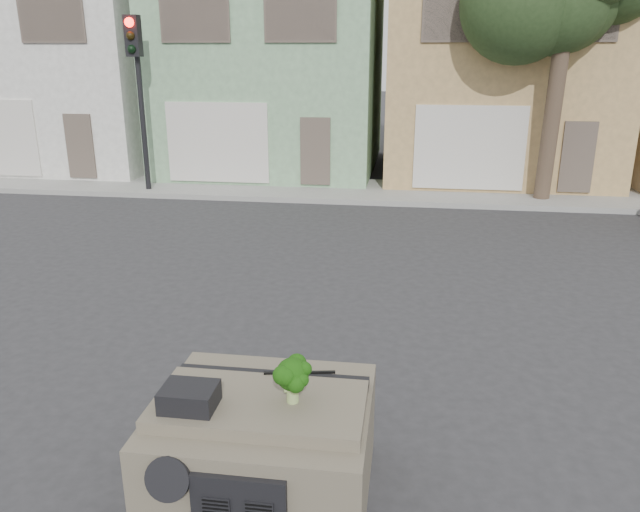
# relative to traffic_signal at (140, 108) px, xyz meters

# --- Properties ---
(ground_plane) EXTENTS (120.00, 120.00, 0.00)m
(ground_plane) POSITION_rel_traffic_signal_xyz_m (6.50, -9.50, -2.55)
(ground_plane) COLOR #303033
(ground_plane) RESTS_ON ground
(sidewalk) EXTENTS (40.00, 3.00, 0.15)m
(sidewalk) POSITION_rel_traffic_signal_xyz_m (6.50, 1.00, -2.47)
(sidewalk) COLOR gray
(sidewalk) RESTS_ON ground
(townhouse_white) EXTENTS (7.20, 8.20, 7.55)m
(townhouse_white) POSITION_rel_traffic_signal_xyz_m (-4.50, 5.00, 1.23)
(townhouse_white) COLOR silver
(townhouse_white) RESTS_ON ground
(townhouse_mint) EXTENTS (7.20, 8.20, 7.55)m
(townhouse_mint) POSITION_rel_traffic_signal_xyz_m (3.00, 5.00, 1.23)
(townhouse_mint) COLOR #81AC81
(townhouse_mint) RESTS_ON ground
(townhouse_tan) EXTENTS (7.20, 8.20, 7.55)m
(townhouse_tan) POSITION_rel_traffic_signal_xyz_m (10.50, 5.00, 1.23)
(townhouse_tan) COLOR tan
(townhouse_tan) RESTS_ON ground
(traffic_signal) EXTENTS (0.40, 0.40, 5.10)m
(traffic_signal) POSITION_rel_traffic_signal_xyz_m (0.00, 0.00, 0.00)
(traffic_signal) COLOR black
(traffic_signal) RESTS_ON ground
(tree_near) EXTENTS (4.40, 4.00, 8.50)m
(tree_near) POSITION_rel_traffic_signal_xyz_m (11.50, 0.30, 1.70)
(tree_near) COLOR #25391B
(tree_near) RESTS_ON ground
(car_dashboard) EXTENTS (2.00, 1.80, 1.12)m
(car_dashboard) POSITION_rel_traffic_signal_xyz_m (6.50, -12.50, -1.99)
(car_dashboard) COLOR #655D4C
(car_dashboard) RESTS_ON ground
(instrument_hump) EXTENTS (0.48, 0.38, 0.20)m
(instrument_hump) POSITION_rel_traffic_signal_xyz_m (5.92, -12.85, -1.33)
(instrument_hump) COLOR black
(instrument_hump) RESTS_ON car_dashboard
(wiper_arm) EXTENTS (0.69, 0.15, 0.02)m
(wiper_arm) POSITION_rel_traffic_signal_xyz_m (6.78, -12.12, -1.42)
(wiper_arm) COLOR black
(wiper_arm) RESTS_ON car_dashboard
(broccoli) EXTENTS (0.41, 0.41, 0.44)m
(broccoli) POSITION_rel_traffic_signal_xyz_m (6.81, -12.63, -1.21)
(broccoli) COLOR #123808
(broccoli) RESTS_ON car_dashboard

